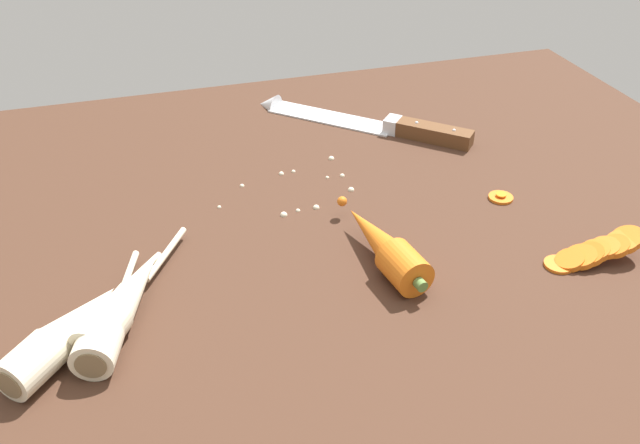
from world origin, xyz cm
name	(u,v)px	position (x,y,z in cm)	size (l,w,h in cm)	color
ground_plane	(315,237)	(0.00, 0.00, -2.00)	(120.00, 90.00, 4.00)	#42281C
chefs_knife	(356,120)	(13.68, 24.25, 0.65)	(27.68, 26.14, 4.18)	silver
whole_carrot	(384,246)	(5.04, -9.40, 2.10)	(6.20, 18.46, 4.20)	orange
parsnip_front	(107,321)	(-24.22, -13.01, 1.98)	(7.25, 17.69, 4.00)	beige
parsnip_mid_left	(66,333)	(-27.95, -13.53, 1.98)	(15.89, 17.88, 4.00)	beige
parsnip_mid_right	(123,302)	(-22.58, -10.65, 1.98)	(12.83, 19.28, 4.00)	beige
carrot_slice_stack	(597,251)	(27.34, -15.94, 1.35)	(11.34, 3.85, 3.61)	orange
carrot_slice_stray_near	(501,196)	(23.94, -1.35, 0.36)	(3.08, 3.08, 0.70)	orange
mince_crumbs	(308,187)	(1.36, 7.80, 0.37)	(17.68, 12.80, 0.88)	beige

